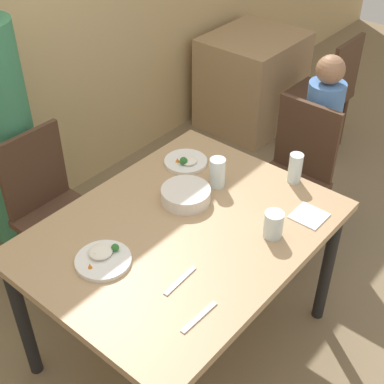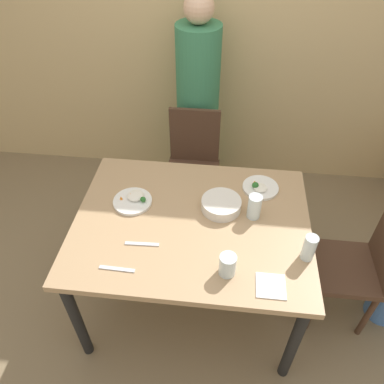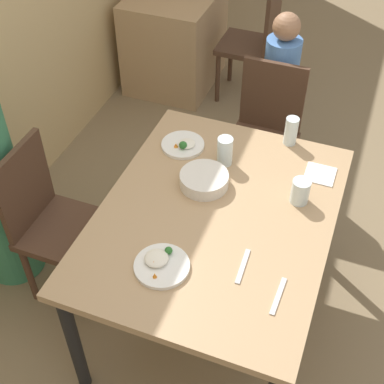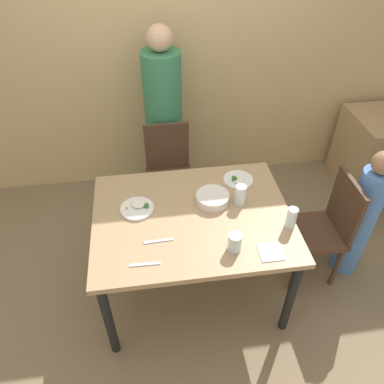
{
  "view_description": "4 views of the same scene",
  "coord_description": "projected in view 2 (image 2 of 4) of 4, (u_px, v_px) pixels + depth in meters",
  "views": [
    {
      "loc": [
        -1.3,
        -1.14,
        2.29
      ],
      "look_at": [
        0.14,
        0.06,
        0.86
      ],
      "focal_mm": 50.0,
      "sensor_mm": 36.0,
      "label": 1
    },
    {
      "loc": [
        0.16,
        -1.41,
        2.3
      ],
      "look_at": [
        0.0,
        -0.02,
        1.01
      ],
      "focal_mm": 35.0,
      "sensor_mm": 36.0,
      "label": 2
    },
    {
      "loc": [
        -1.56,
        -0.48,
        2.47
      ],
      "look_at": [
        -0.05,
        0.09,
        0.92
      ],
      "focal_mm": 50.0,
      "sensor_mm": 36.0,
      "label": 3
    },
    {
      "loc": [
        -0.25,
        -1.75,
        2.51
      ],
      "look_at": [
        0.01,
        0.1,
        0.89
      ],
      "focal_mm": 35.0,
      "sensor_mm": 36.0,
      "label": 4
    }
  ],
  "objects": [
    {
      "name": "spoon_steel",
      "position": [
        142.0,
        244.0,
        1.95
      ],
      "size": [
        0.18,
        0.03,
        0.01
      ],
      "color": "silver",
      "rests_on": "dining_table"
    },
    {
      "name": "plate_rice_child",
      "position": [
        133.0,
        200.0,
        2.17
      ],
      "size": [
        0.23,
        0.23,
        0.05
      ],
      "color": "white",
      "rests_on": "dining_table"
    },
    {
      "name": "bowl_curry",
      "position": [
        221.0,
        204.0,
        2.12
      ],
      "size": [
        0.23,
        0.23,
        0.06
      ],
      "color": "silver",
      "rests_on": "dining_table"
    },
    {
      "name": "glass_water_short",
      "position": [
        254.0,
        207.0,
        2.05
      ],
      "size": [
        0.08,
        0.08,
        0.15
      ],
      "color": "silver",
      "rests_on": "dining_table"
    },
    {
      "name": "fork_steel",
      "position": [
        117.0,
        269.0,
        1.83
      ],
      "size": [
        0.18,
        0.03,
        0.01
      ],
      "color": "silver",
      "rests_on": "dining_table"
    },
    {
      "name": "glass_water_tall",
      "position": [
        228.0,
        265.0,
        1.78
      ],
      "size": [
        0.08,
        0.08,
        0.12
      ],
      "color": "silver",
      "rests_on": "dining_table"
    },
    {
      "name": "glass_water_center",
      "position": [
        309.0,
        248.0,
        1.84
      ],
      "size": [
        0.07,
        0.07,
        0.15
      ],
      "color": "silver",
      "rests_on": "dining_table"
    },
    {
      "name": "person_adult",
      "position": [
        198.0,
        112.0,
        2.95
      ],
      "size": [
        0.33,
        0.33,
        1.63
      ],
      "color": "#387F56",
      "rests_on": "ground_plane"
    },
    {
      "name": "chair_adult_spot",
      "position": [
        193.0,
        165.0,
        2.88
      ],
      "size": [
        0.4,
        0.4,
        0.91
      ],
      "color": "#4C3323",
      "rests_on": "ground_plane"
    },
    {
      "name": "wall_back",
      "position": [
        214.0,
        21.0,
        2.77
      ],
      "size": [
        10.0,
        0.06,
        2.7
      ],
      "color": "tan",
      "rests_on": "ground_plane"
    },
    {
      "name": "ground_plane",
      "position": [
        192.0,
        296.0,
        2.6
      ],
      "size": [
        10.0,
        10.0,
        0.0
      ],
      "primitive_type": "plane",
      "color": "#847051"
    },
    {
      "name": "dining_table",
      "position": [
        192.0,
        231.0,
        2.13
      ],
      "size": [
        1.31,
        1.01,
        0.77
      ],
      "color": "tan",
      "rests_on": "ground_plane"
    },
    {
      "name": "plate_rice_adult",
      "position": [
        260.0,
        187.0,
        2.26
      ],
      "size": [
        0.22,
        0.22,
        0.06
      ],
      "color": "white",
      "rests_on": "dining_table"
    },
    {
      "name": "napkin_folded",
      "position": [
        271.0,
        286.0,
        1.76
      ],
      "size": [
        0.14,
        0.14,
        0.01
      ],
      "color": "white",
      "rests_on": "dining_table"
    },
    {
      "name": "chair_child_spot",
      "position": [
        360.0,
        264.0,
        2.2
      ],
      "size": [
        0.4,
        0.4,
        0.91
      ],
      "rotation": [
        0.0,
        0.0,
        -1.57
      ],
      "color": "#4C3323",
      "rests_on": "ground_plane"
    }
  ]
}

